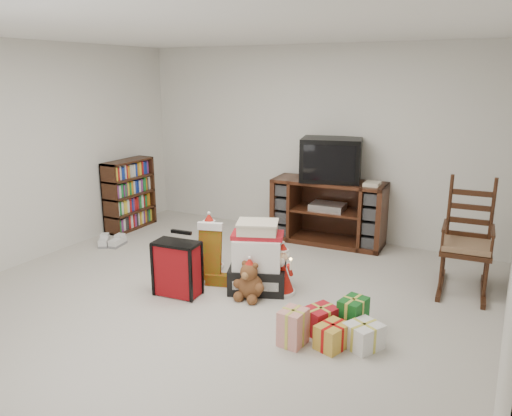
# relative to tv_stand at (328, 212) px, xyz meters

# --- Properties ---
(room) EXTENTS (5.01, 5.01, 2.51)m
(room) POSITION_rel_tv_stand_xyz_m (-0.35, -2.21, 0.84)
(room) COLOR beige
(room) RESTS_ON ground
(tv_stand) EXTENTS (1.46, 0.59, 0.82)m
(tv_stand) POSITION_rel_tv_stand_xyz_m (0.00, 0.00, 0.00)
(tv_stand) COLOR #3F1C12
(tv_stand) RESTS_ON floor
(bookshelf) EXTENTS (0.27, 0.80, 0.98)m
(bookshelf) POSITION_rel_tv_stand_xyz_m (-2.69, -0.72, 0.06)
(bookshelf) COLOR #3C1F10
(bookshelf) RESTS_ON floor
(rocking_chair) EXTENTS (0.53, 0.82, 1.19)m
(rocking_chair) POSITION_rel_tv_stand_xyz_m (1.73, -0.73, -0.00)
(rocking_chair) COLOR #3C1F10
(rocking_chair) RESTS_ON floor
(gift_pile) EXTENTS (0.67, 0.59, 0.71)m
(gift_pile) POSITION_rel_tv_stand_xyz_m (-0.11, -1.75, -0.10)
(gift_pile) COLOR black
(gift_pile) RESTS_ON floor
(red_suitcase) EXTENTS (0.44, 0.26, 0.65)m
(red_suitcase) POSITION_rel_tv_stand_xyz_m (-0.75, -2.22, -0.13)
(red_suitcase) COLOR maroon
(red_suitcase) RESTS_ON floor
(stocking) EXTENTS (0.33, 0.22, 0.66)m
(stocking) POSITION_rel_tv_stand_xyz_m (-0.63, -1.82, -0.08)
(stocking) COLOR #0D7D0E
(stocking) RESTS_ON floor
(teddy_bear) EXTENTS (0.26, 0.23, 0.38)m
(teddy_bear) POSITION_rel_tv_stand_xyz_m (-0.07, -1.96, -0.24)
(teddy_bear) COLOR brown
(teddy_bear) RESTS_ON floor
(santa_figurine) EXTENTS (0.26, 0.25, 0.54)m
(santa_figurine) POSITION_rel_tv_stand_xyz_m (0.15, -1.71, -0.20)
(santa_figurine) COLOR #B41B13
(santa_figurine) RESTS_ON floor
(mrs_claus_figurine) EXTENTS (0.32, 0.30, 0.65)m
(mrs_claus_figurine) POSITION_rel_tv_stand_xyz_m (-0.85, -1.48, -0.16)
(mrs_claus_figurine) COLOR #B41B13
(mrs_claus_figurine) RESTS_ON floor
(sneaker_pair) EXTENTS (0.38, 0.29, 0.10)m
(sneaker_pair) POSITION_rel_tv_stand_xyz_m (-2.40, -1.44, -0.36)
(sneaker_pair) COLOR silver
(sneaker_pair) RESTS_ON floor
(gift_cluster) EXTENTS (0.67, 0.76, 0.23)m
(gift_cluster) POSITION_rel_tv_stand_xyz_m (0.92, -2.35, -0.30)
(gift_cluster) COLOR #A6131D
(gift_cluster) RESTS_ON floor
(crt_television) EXTENTS (0.84, 0.70, 0.54)m
(crt_television) POSITION_rel_tv_stand_xyz_m (0.01, 0.00, 0.68)
(crt_television) COLOR black
(crt_television) RESTS_ON tv_stand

